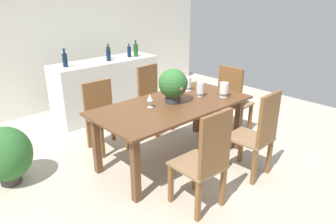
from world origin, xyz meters
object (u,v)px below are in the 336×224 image
object	(u,v)px
chair_foot_end	(232,98)
wine_bottle_clear	(108,55)
crystal_vase_right	(200,88)
chair_far_right	(152,95)
kitchen_counter	(107,88)
chair_near_left	(206,158)
chair_near_right	(258,132)
wine_bottle_green	(108,53)
wine_bottle_dark	(136,50)
potted_plant_floor	(6,155)
wine_glass	(150,98)
wine_bottle_tall	(129,52)
chair_far_left	(103,111)
flower_centerpiece	(173,84)
crystal_vase_left	(224,89)
wine_bottle_amber	(65,60)
dining_table	(173,112)
crystal_vase_center_near	(188,83)

from	to	relation	value
chair_foot_end	wine_bottle_clear	xyz separation A→B (m)	(-0.91, 1.88, 0.48)
chair_foot_end	crystal_vase_right	distance (m)	0.82
chair_far_right	kitchen_counter	distance (m)	1.05
chair_near_left	chair_near_right	bearing A→B (deg)	-178.21
chair_far_right	wine_bottle_green	xyz separation A→B (m)	(-0.03, 1.11, 0.51)
chair_foot_end	wine_bottle_dark	world-z (taller)	wine_bottle_dark
kitchen_counter	potted_plant_floor	size ratio (longest dim) A/B	2.71
chair_near_right	wine_bottle_green	distance (m)	3.00
chair_foot_end	wine_glass	world-z (taller)	chair_foot_end
crystal_vase_right	kitchen_counter	world-z (taller)	same
kitchen_counter	wine_bottle_dark	xyz separation A→B (m)	(0.59, -0.09, 0.59)
wine_bottle_clear	wine_bottle_tall	bearing A→B (deg)	3.26
chair_far_right	wine_glass	distance (m)	1.14
wine_glass	wine_bottle_green	xyz separation A→B (m)	(0.69, 1.94, 0.17)
chair_far_right	chair_foot_end	world-z (taller)	chair_foot_end
chair_near_left	wine_bottle_green	world-z (taller)	wine_bottle_green
chair_far_left	flower_centerpiece	distance (m)	1.11
flower_centerpiece	crystal_vase_right	bearing A→B (deg)	-9.79
chair_far_right	potted_plant_floor	xyz separation A→B (m)	(-2.15, -0.07, -0.19)
kitchen_counter	wine_bottle_clear	bearing A→B (deg)	-70.47
kitchen_counter	potted_plant_floor	xyz separation A→B (m)	(-1.99, -1.10, -0.12)
crystal_vase_left	crystal_vase_right	xyz separation A→B (m)	(-0.21, 0.22, -0.00)
chair_foot_end	wine_bottle_amber	bearing A→B (deg)	37.22
wine_bottle_amber	wine_glass	bearing A→B (deg)	-85.66
crystal_vase_left	wine_bottle_clear	distance (m)	2.16
crystal_vase_right	wine_bottle_dark	world-z (taller)	wine_bottle_dark
chair_far_left	crystal_vase_right	xyz separation A→B (m)	(0.89, -0.95, 0.36)
dining_table	wine_bottle_tall	bearing A→B (deg)	68.59
kitchen_counter	wine_bottle_clear	distance (m)	0.58
chair_far_right	chair_near_right	distance (m)	1.85
crystal_vase_left	wine_bottle_green	xyz separation A→B (m)	(-0.26, 2.29, 0.18)
chair_near_left	wine_bottle_tall	xyz separation A→B (m)	(1.19, 2.83, 0.47)
chair_far_left	wine_bottle_dark	size ratio (longest dim) A/B	3.20
wine_bottle_green	potted_plant_floor	bearing A→B (deg)	-150.94
dining_table	chair_far_right	bearing A→B (deg)	64.76
dining_table	wine_glass	size ratio (longest dim) A/B	12.03
chair_far_left	wine_bottle_amber	xyz separation A→B (m)	(0.02, 1.02, 0.55)
chair_foot_end	crystal_vase_center_near	world-z (taller)	chair_foot_end
chair_foot_end	potted_plant_floor	bearing A→B (deg)	70.89
chair_near_right	wine_bottle_amber	world-z (taller)	wine_bottle_amber
dining_table	kitchen_counter	distance (m)	1.98
crystal_vase_right	wine_bottle_green	bearing A→B (deg)	91.37
wine_bottle_clear	wine_bottle_dark	distance (m)	0.56
crystal_vase_right	wine_bottle_dark	distance (m)	1.95
kitchen_counter	wine_bottle_dark	bearing A→B (deg)	-8.53
chair_far_left	wine_bottle_amber	size ratio (longest dim) A/B	3.24
wine_glass	wine_bottle_amber	size ratio (longest dim) A/B	0.57
chair_far_right	crystal_vase_right	size ratio (longest dim) A/B	5.30
crystal_vase_center_near	flower_centerpiece	bearing A→B (deg)	-156.53
chair_far_left	chair_foot_end	size ratio (longest dim) A/B	0.88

